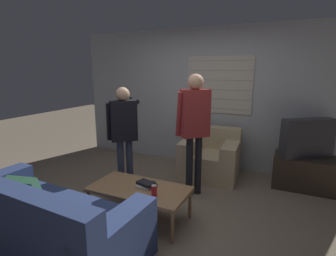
% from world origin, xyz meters
% --- Properties ---
extents(ground_plane, '(16.00, 16.00, 0.00)m').
position_xyz_m(ground_plane, '(0.00, 0.00, 0.00)').
color(ground_plane, '#7F705B').
extents(wall_back, '(5.20, 0.08, 2.55)m').
position_xyz_m(wall_back, '(0.01, 2.03, 1.28)').
color(wall_back, '#ADB2B7').
rests_on(wall_back, ground_plane).
extents(couch_blue, '(2.14, 1.02, 0.84)m').
position_xyz_m(couch_blue, '(-0.67, -1.13, 0.30)').
color(couch_blue, navy).
rests_on(couch_blue, ground_plane).
extents(armchair_beige, '(0.98, 0.88, 0.82)m').
position_xyz_m(armchair_beige, '(0.33, 1.47, 0.33)').
color(armchair_beige, '#C6B289').
rests_on(armchair_beige, ground_plane).
extents(coffee_table, '(1.20, 0.62, 0.41)m').
position_xyz_m(coffee_table, '(-0.08, -0.21, 0.37)').
color(coffee_table, '#9E754C').
rests_on(coffee_table, ground_plane).
extents(tv_stand, '(0.87, 0.54, 0.50)m').
position_xyz_m(tv_stand, '(1.77, 1.62, 0.25)').
color(tv_stand, '#33281E').
rests_on(tv_stand, ground_plane).
extents(tv, '(0.76, 0.62, 0.59)m').
position_xyz_m(tv, '(1.77, 1.63, 0.80)').
color(tv, '#2D2D33').
rests_on(tv, tv_stand).
extents(person_left_standing, '(0.46, 0.78, 1.56)m').
position_xyz_m(person_left_standing, '(-0.70, 0.40, 0.98)').
color(person_left_standing, '#33384C').
rests_on(person_left_standing, ground_plane).
extents(person_right_standing, '(0.52, 0.83, 1.75)m').
position_xyz_m(person_right_standing, '(0.29, 0.70, 1.12)').
color(person_right_standing, black).
rests_on(person_right_standing, ground_plane).
extents(book_stack, '(0.24, 0.18, 0.07)m').
position_xyz_m(book_stack, '(-0.02, -0.17, 0.45)').
color(book_stack, beige).
rests_on(book_stack, coffee_table).
extents(soda_can, '(0.07, 0.07, 0.13)m').
position_xyz_m(soda_can, '(0.18, -0.32, 0.47)').
color(soda_can, red).
rests_on(soda_can, coffee_table).
extents(spare_remote, '(0.12, 0.12, 0.02)m').
position_xyz_m(spare_remote, '(0.05, -0.05, 0.42)').
color(spare_remote, black).
rests_on(spare_remote, coffee_table).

